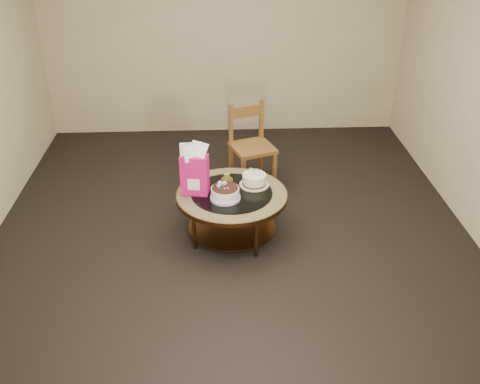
{
  "coord_description": "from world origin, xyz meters",
  "views": [
    {
      "loc": [
        -0.13,
        -4.18,
        2.88
      ],
      "look_at": [
        0.08,
        0.02,
        0.45
      ],
      "focal_mm": 40.0,
      "sensor_mm": 36.0,
      "label": 1
    }
  ],
  "objects_px": {
    "coffee_table": "(232,200)",
    "cream_cake": "(254,180)",
    "decorated_cake": "(225,194)",
    "gift_bag": "(195,169)",
    "dining_chair": "(251,145)"
  },
  "relations": [
    {
      "from": "decorated_cake",
      "to": "coffee_table",
      "type": "bearing_deg",
      "value": 59.3
    },
    {
      "from": "gift_bag",
      "to": "dining_chair",
      "type": "distance_m",
      "value": 1.16
    },
    {
      "from": "decorated_cake",
      "to": "gift_bag",
      "type": "relative_size",
      "value": 0.56
    },
    {
      "from": "decorated_cake",
      "to": "gift_bag",
      "type": "height_order",
      "value": "gift_bag"
    },
    {
      "from": "coffee_table",
      "to": "cream_cake",
      "type": "distance_m",
      "value": 0.28
    },
    {
      "from": "cream_cake",
      "to": "decorated_cake",
      "type": "bearing_deg",
      "value": -120.44
    },
    {
      "from": "coffee_table",
      "to": "gift_bag",
      "type": "relative_size",
      "value": 2.12
    },
    {
      "from": "cream_cake",
      "to": "gift_bag",
      "type": "bearing_deg",
      "value": -148.88
    },
    {
      "from": "decorated_cake",
      "to": "dining_chair",
      "type": "height_order",
      "value": "dining_chair"
    },
    {
      "from": "decorated_cake",
      "to": "gift_bag",
      "type": "bearing_deg",
      "value": 155.59
    },
    {
      "from": "coffee_table",
      "to": "gift_bag",
      "type": "distance_m",
      "value": 0.46
    },
    {
      "from": "gift_bag",
      "to": "decorated_cake",
      "type": "bearing_deg",
      "value": -13.74
    },
    {
      "from": "coffee_table",
      "to": "decorated_cake",
      "type": "bearing_deg",
      "value": -120.7
    },
    {
      "from": "decorated_cake",
      "to": "cream_cake",
      "type": "xyz_separation_m",
      "value": [
        0.27,
        0.23,
        0.0
      ]
    },
    {
      "from": "decorated_cake",
      "to": "cream_cake",
      "type": "height_order",
      "value": "cream_cake"
    }
  ]
}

